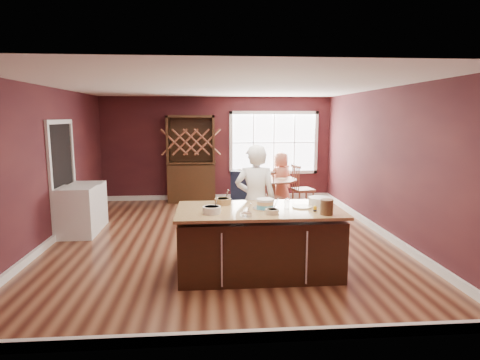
# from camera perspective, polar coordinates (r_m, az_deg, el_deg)

# --- Properties ---
(room_shell) EXTENTS (7.00, 7.00, 7.00)m
(room_shell) POSITION_cam_1_polar(r_m,az_deg,el_deg) (7.13, -2.59, 2.28)
(room_shell) COLOR brown
(room_shell) RESTS_ON ground
(window) EXTENTS (2.36, 0.10, 1.66)m
(window) POSITION_cam_1_polar(r_m,az_deg,el_deg) (10.71, 4.83, 5.30)
(window) COLOR white
(window) RESTS_ON room_shell
(doorway) EXTENTS (0.08, 1.26, 2.13)m
(doorway) POSITION_cam_1_polar(r_m,az_deg,el_deg) (8.23, -23.86, 0.14)
(doorway) COLOR white
(doorway) RESTS_ON room_shell
(kitchen_island) EXTENTS (2.28, 1.19, 0.92)m
(kitchen_island) POSITION_cam_1_polar(r_m,az_deg,el_deg) (5.71, 2.70, -8.81)
(kitchen_island) COLOR #3B2012
(kitchen_island) RESTS_ON ground
(dining_table) EXTENTS (1.20, 1.20, 0.75)m
(dining_table) POSITION_cam_1_polar(r_m,az_deg,el_deg) (9.40, 4.43, -1.13)
(dining_table) COLOR brown
(dining_table) RESTS_ON ground
(baker) EXTENTS (0.70, 0.52, 1.77)m
(baker) POSITION_cam_1_polar(r_m,az_deg,el_deg) (6.26, 2.22, -2.99)
(baker) COLOR white
(baker) RESTS_ON ground
(layer_cake) EXTENTS (0.34, 0.34, 0.14)m
(layer_cake) POSITION_cam_1_polar(r_m,az_deg,el_deg) (5.56, 3.60, -3.40)
(layer_cake) COLOR white
(layer_cake) RESTS_ON kitchen_island
(bowl_blue) EXTENTS (0.24, 0.24, 0.09)m
(bowl_blue) POSITION_cam_1_polar(r_m,az_deg,el_deg) (5.31, -4.05, -4.26)
(bowl_blue) COLOR white
(bowl_blue) RESTS_ON kitchen_island
(bowl_yellow) EXTENTS (0.24, 0.24, 0.09)m
(bowl_yellow) POSITION_cam_1_polar(r_m,az_deg,el_deg) (5.83, -2.45, -3.06)
(bowl_yellow) COLOR olive
(bowl_yellow) RESTS_ON kitchen_island
(bowl_pink) EXTENTS (0.14, 0.14, 0.05)m
(bowl_pink) POSITION_cam_1_polar(r_m,az_deg,el_deg) (5.14, 0.91, -4.92)
(bowl_pink) COLOR silver
(bowl_pink) RESTS_ON kitchen_island
(bowl_olive) EXTENTS (0.18, 0.18, 0.07)m
(bowl_olive) POSITION_cam_1_polar(r_m,az_deg,el_deg) (5.28, 4.60, -4.50)
(bowl_olive) COLOR beige
(bowl_olive) RESTS_ON kitchen_island
(drinking_glass) EXTENTS (0.07, 0.07, 0.14)m
(drinking_glass) POSITION_cam_1_polar(r_m,az_deg,el_deg) (5.57, 6.68, -3.41)
(drinking_glass) COLOR silver
(drinking_glass) RESTS_ON kitchen_island
(dinner_plate) EXTENTS (0.28, 0.28, 0.02)m
(dinner_plate) POSITION_cam_1_polar(r_m,az_deg,el_deg) (5.71, 8.83, -3.80)
(dinner_plate) COLOR beige
(dinner_plate) RESTS_ON kitchen_island
(white_tub) EXTENTS (0.32, 0.32, 0.11)m
(white_tub) POSITION_cam_1_polar(r_m,az_deg,el_deg) (5.91, 11.29, -2.96)
(white_tub) COLOR white
(white_tub) RESTS_ON kitchen_island
(stoneware_crock) EXTENTS (0.17, 0.17, 0.20)m
(stoneware_crock) POSITION_cam_1_polar(r_m,az_deg,el_deg) (5.34, 12.23, -3.79)
(stoneware_crock) COLOR brown
(stoneware_crock) RESTS_ON kitchen_island
(toy_figurine) EXTENTS (0.05, 0.05, 0.08)m
(toy_figurine) POSITION_cam_1_polar(r_m,az_deg,el_deg) (5.48, 10.62, -4.04)
(toy_figurine) COLOR #EEB40B
(toy_figurine) RESTS_ON kitchen_island
(rug) EXTENTS (2.41, 1.88, 0.01)m
(rug) POSITION_cam_1_polar(r_m,az_deg,el_deg) (9.51, 4.39, -4.27)
(rug) COLOR brown
(rug) RESTS_ON ground
(chair_east) EXTENTS (0.53, 0.55, 1.09)m
(chair_east) POSITION_cam_1_polar(r_m,az_deg,el_deg) (9.49, 8.97, -1.05)
(chair_east) COLOR brown
(chair_east) RESTS_ON ground
(chair_south) EXTENTS (0.51, 0.50, 1.00)m
(chair_south) POSITION_cam_1_polar(r_m,az_deg,el_deg) (8.67, 4.38, -2.23)
(chair_south) COLOR brown
(chair_south) RESTS_ON ground
(chair_north) EXTENTS (0.55, 0.54, 0.99)m
(chair_north) POSITION_cam_1_polar(r_m,az_deg,el_deg) (10.25, 5.40, -0.53)
(chair_north) COLOR brown
(chair_north) RESTS_ON ground
(seated_woman) EXTENTS (0.76, 0.63, 1.33)m
(seated_woman) POSITION_cam_1_polar(r_m,az_deg,el_deg) (9.88, 5.82, 0.10)
(seated_woman) COLOR #E58565
(seated_woman) RESTS_ON ground
(high_chair) EXTENTS (0.47, 0.47, 0.97)m
(high_chair) POSITION_cam_1_polar(r_m,az_deg,el_deg) (9.56, 0.01, -1.25)
(high_chair) COLOR black
(high_chair) RESTS_ON ground
(toddler) EXTENTS (0.18, 0.14, 0.26)m
(toddler) POSITION_cam_1_polar(r_m,az_deg,el_deg) (9.62, -0.29, 0.78)
(toddler) COLOR #8CA5BF
(toddler) RESTS_ON high_chair
(table_plate) EXTENTS (0.21, 0.21, 0.02)m
(table_plate) POSITION_cam_1_polar(r_m,az_deg,el_deg) (9.31, 5.94, 0.14)
(table_plate) COLOR beige
(table_plate) RESTS_ON dining_table
(table_cup) EXTENTS (0.13, 0.13, 0.09)m
(table_cup) POSITION_cam_1_polar(r_m,az_deg,el_deg) (9.45, 2.93, 0.55)
(table_cup) COLOR silver
(table_cup) RESTS_ON dining_table
(hutch) EXTENTS (1.21, 0.50, 2.22)m
(hutch) POSITION_cam_1_polar(r_m,az_deg,el_deg) (10.36, -6.94, 2.99)
(hutch) COLOR #362414
(hutch) RESTS_ON ground
(washer) EXTENTS (0.63, 0.61, 0.92)m
(washer) POSITION_cam_1_polar(r_m,az_deg,el_deg) (7.93, -22.10, -4.23)
(washer) COLOR silver
(washer) RESTS_ON ground
(dryer) EXTENTS (0.61, 0.59, 0.89)m
(dryer) POSITION_cam_1_polar(r_m,az_deg,el_deg) (8.53, -20.82, -3.35)
(dryer) COLOR white
(dryer) RESTS_ON ground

